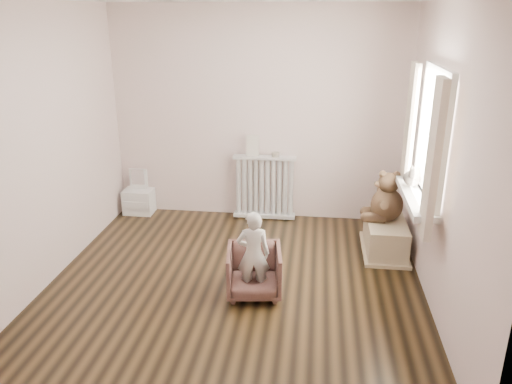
# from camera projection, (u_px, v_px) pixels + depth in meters

# --- Properties ---
(floor) EXTENTS (3.60, 3.60, 0.01)m
(floor) POSITION_uv_depth(u_px,v_px,m) (235.00, 284.00, 4.85)
(floor) COLOR black
(floor) RESTS_ON ground
(back_wall) EXTENTS (3.60, 0.02, 2.60)m
(back_wall) POSITION_uv_depth(u_px,v_px,m) (258.00, 116.00, 6.08)
(back_wall) COLOR silver
(back_wall) RESTS_ON ground
(front_wall) EXTENTS (3.60, 0.02, 2.60)m
(front_wall) POSITION_uv_depth(u_px,v_px,m) (177.00, 244.00, 2.73)
(front_wall) COLOR silver
(front_wall) RESTS_ON ground
(left_wall) EXTENTS (0.02, 3.60, 2.60)m
(left_wall) POSITION_uv_depth(u_px,v_px,m) (41.00, 149.00, 4.62)
(left_wall) COLOR silver
(left_wall) RESTS_ON ground
(right_wall) EXTENTS (0.02, 3.60, 2.60)m
(right_wall) POSITION_uv_depth(u_px,v_px,m) (444.00, 163.00, 4.19)
(right_wall) COLOR silver
(right_wall) RESTS_ON ground
(window) EXTENTS (0.03, 0.90, 1.10)m
(window) POSITION_uv_depth(u_px,v_px,m) (433.00, 137.00, 4.43)
(window) COLOR white
(window) RESTS_ON right_wall
(window_sill) EXTENTS (0.22, 1.10, 0.06)m
(window_sill) POSITION_uv_depth(u_px,v_px,m) (416.00, 197.00, 4.64)
(window_sill) COLOR silver
(window_sill) RESTS_ON right_wall
(curtain_left) EXTENTS (0.06, 0.26, 1.30)m
(curtain_left) POSITION_uv_depth(u_px,v_px,m) (433.00, 161.00, 3.93)
(curtain_left) COLOR beige
(curtain_left) RESTS_ON right_wall
(curtain_right) EXTENTS (0.06, 0.26, 1.30)m
(curtain_right) POSITION_uv_depth(u_px,v_px,m) (410.00, 129.00, 4.99)
(curtain_right) COLOR beige
(curtain_right) RESTS_ON right_wall
(radiator) EXTENTS (0.78, 0.15, 0.82)m
(radiator) POSITION_uv_depth(u_px,v_px,m) (265.00, 189.00, 6.27)
(radiator) COLOR silver
(radiator) RESTS_ON floor
(paper_doll) EXTENTS (0.16, 0.01, 0.26)m
(paper_doll) POSITION_uv_depth(u_px,v_px,m) (252.00, 146.00, 6.10)
(paper_doll) COLOR beige
(paper_doll) RESTS_ON radiator
(tin_a) EXTENTS (0.09, 0.09, 0.06)m
(tin_a) POSITION_uv_depth(u_px,v_px,m) (275.00, 155.00, 6.10)
(tin_a) COLOR #A59E8C
(tin_a) RESTS_ON radiator
(toy_vanity) EXTENTS (0.37, 0.27, 0.59)m
(toy_vanity) POSITION_uv_depth(u_px,v_px,m) (138.00, 193.00, 6.48)
(toy_vanity) COLOR silver
(toy_vanity) RESTS_ON floor
(armchair) EXTENTS (0.55, 0.57, 0.46)m
(armchair) POSITION_uv_depth(u_px,v_px,m) (254.00, 271.00, 4.62)
(armchair) COLOR brown
(armchair) RESTS_ON floor
(child) EXTENTS (0.33, 0.24, 0.83)m
(child) POSITION_uv_depth(u_px,v_px,m) (253.00, 254.00, 4.50)
(child) COLOR beige
(child) RESTS_ON armchair
(toy_bench) EXTENTS (0.41, 0.77, 0.36)m
(toy_bench) POSITION_uv_depth(u_px,v_px,m) (385.00, 235.00, 5.45)
(toy_bench) COLOR #BCAE89
(toy_bench) RESTS_ON floor
(teddy_bear) EXTENTS (0.46, 0.36, 0.55)m
(teddy_bear) POSITION_uv_depth(u_px,v_px,m) (388.00, 193.00, 5.32)
(teddy_bear) COLOR #3A2819
(teddy_bear) RESTS_ON toy_bench
(plush_cat) EXTENTS (0.25, 0.31, 0.23)m
(plush_cat) POSITION_uv_depth(u_px,v_px,m) (412.00, 177.00, 4.80)
(plush_cat) COLOR slate
(plush_cat) RESTS_ON window_sill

